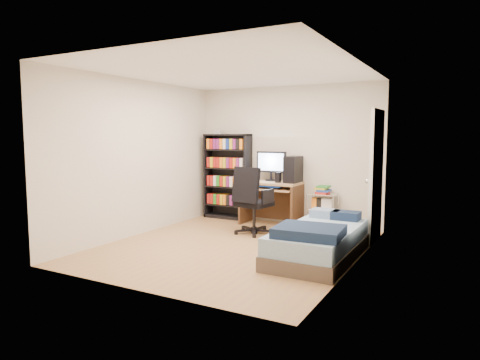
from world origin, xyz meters
The scene contains 7 objects.
room centered at (0.00, 0.00, 1.25)m, with size 3.58×4.08×2.58m.
media_shelf centered at (-1.16, 1.84, 0.84)m, with size 0.92×0.31×1.70m.
computer_desk centered at (-0.06, 1.74, 0.71)m, with size 1.05×0.61×1.32m.
office_chair centered at (-0.13, 0.87, 0.35)m, with size 0.75×0.75×1.11m.
wire_cart centered at (0.77, 1.77, 0.50)m, with size 0.47×0.34×0.76m.
bed centered at (1.27, 0.02, 0.23)m, with size 0.92×1.85×0.53m.
door centered at (1.72, 1.35, 1.00)m, with size 0.12×0.80×2.00m.
Camera 1 is at (2.98, -5.28, 1.61)m, focal length 32.00 mm.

